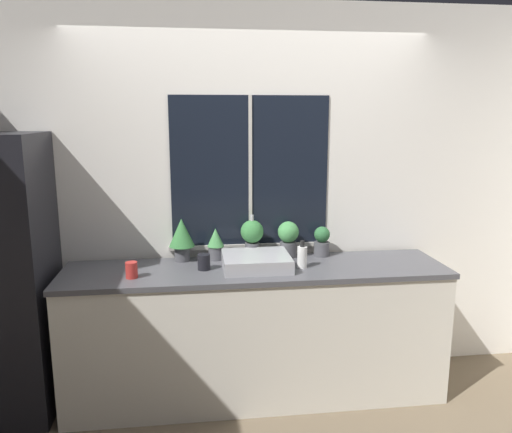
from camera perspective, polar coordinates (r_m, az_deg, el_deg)
ground_plane at (r=3.50m, az=0.67°, el=-21.99°), size 14.00×14.00×0.00m
wall_back at (r=3.62m, az=-0.72°, el=2.29°), size 8.00×0.09×2.70m
wall_right at (r=5.16m, az=23.79°, el=4.08°), size 0.06×7.00×2.70m
counter at (r=3.53m, az=0.01°, el=-13.04°), size 2.57×0.62×0.93m
sink at (r=3.35m, az=-0.01°, el=-5.10°), size 0.45×0.45×0.32m
potted_plant_far_left at (r=3.51m, az=-8.49°, el=-2.21°), size 0.18×0.18×0.30m
potted_plant_left at (r=3.53m, az=-4.63°, el=-3.04°), size 0.12×0.12×0.23m
potted_plant_center at (r=3.54m, az=-0.39°, el=-2.20°), size 0.16×0.16×0.28m
potted_plant_right at (r=3.58m, az=3.71°, el=-2.39°), size 0.15×0.15×0.26m
potted_plant_far_right at (r=3.64m, az=7.54°, el=-2.82°), size 0.11×0.11×0.22m
soap_bottle at (r=3.36m, az=5.30°, el=-4.57°), size 0.07×0.07×0.18m
mug_red at (r=3.24m, az=-14.04°, el=-5.96°), size 0.07×0.07×0.10m
mug_black at (r=3.32m, az=-5.97°, el=-5.20°), size 0.08×0.08×0.10m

